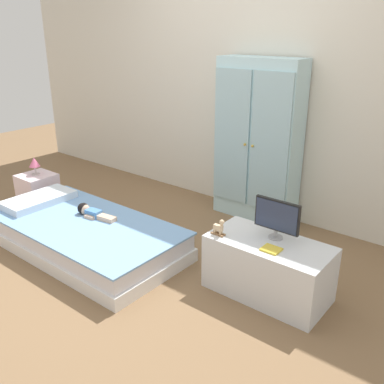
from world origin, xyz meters
name	(u,v)px	position (x,y,z in m)	size (l,w,h in m)	color
ground_plane	(132,265)	(0.00, 0.00, -0.01)	(10.00, 10.00, 0.02)	brown
back_wall	(246,71)	(0.00, 1.57, 1.35)	(6.40, 0.05, 2.70)	silver
bed	(86,236)	(-0.47, -0.07, 0.12)	(1.69, 0.87, 0.25)	white
pillow	(39,200)	(-1.11, -0.07, 0.28)	(0.32, 0.62, 0.06)	silver
doll	(90,211)	(-0.54, 0.05, 0.29)	(0.39, 0.14, 0.10)	#4C84C6
nightstand	(38,191)	(-1.58, 0.21, 0.17)	(0.33, 0.33, 0.35)	silver
table_lamp	(34,163)	(-1.58, 0.21, 0.47)	(0.11, 0.11, 0.18)	#B7B2AD
wardrobe	(258,142)	(0.27, 1.39, 0.75)	(0.79, 0.31, 1.50)	silver
tv_stand	(268,268)	(1.03, 0.32, 0.20)	(0.83, 0.42, 0.40)	silver
tv_monitor	(277,217)	(1.03, 0.39, 0.56)	(0.32, 0.10, 0.28)	#99999E
rocking_horse_toy	(219,227)	(0.70, 0.19, 0.46)	(0.10, 0.04, 0.12)	#8E6642
book_yellow	(271,249)	(1.09, 0.22, 0.41)	(0.12, 0.11, 0.01)	gold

